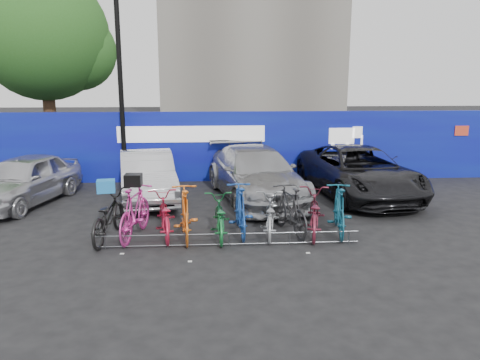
{
  "coord_description": "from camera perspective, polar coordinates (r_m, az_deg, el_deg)",
  "views": [
    {
      "loc": [
        -0.38,
        -10.03,
        3.5
      ],
      "look_at": [
        0.4,
        2.0,
        0.88
      ],
      "focal_mm": 35.0,
      "sensor_mm": 36.0,
      "label": 1
    }
  ],
  "objects": [
    {
      "name": "tree",
      "position": [
        21.14,
        -22.18,
        15.66
      ],
      "size": [
        5.4,
        5.2,
        7.8
      ],
      "color": "#382314",
      "rests_on": "ground"
    },
    {
      "name": "hoarding",
      "position": [
        16.2,
        -2.31,
        4.11
      ],
      "size": [
        22.0,
        0.18,
        2.4
      ],
      "color": "#0D0A93",
      "rests_on": "ground"
    },
    {
      "name": "bike_1",
      "position": [
        10.67,
        -12.69,
        -3.83
      ],
      "size": [
        0.89,
        2.05,
        1.19
      ],
      "primitive_type": "imported",
      "rotation": [
        0.0,
        0.0,
        2.97
      ],
      "color": "#D23193",
      "rests_on": "ground"
    },
    {
      "name": "bike_rack",
      "position": [
        10.01,
        -1.35,
        -7.22
      ],
      "size": [
        5.6,
        0.03,
        0.3
      ],
      "color": "#595B60",
      "rests_on": "ground"
    },
    {
      "name": "bike_7",
      "position": [
        10.78,
        6.12,
        -3.61
      ],
      "size": [
        0.95,
        1.95,
        1.13
      ],
      "primitive_type": "imported",
      "rotation": [
        0.0,
        0.0,
        3.37
      ],
      "color": "#27282A",
      "rests_on": "ground"
    },
    {
      "name": "cargo_crate",
      "position": [
        10.57,
        -16.02,
        -0.72
      ],
      "size": [
        0.43,
        0.35,
        0.27
      ],
      "primitive_type": "cube",
      "rotation": [
        0.0,
        0.0,
        0.16
      ],
      "color": "#1D73BF",
      "rests_on": "bike_0"
    },
    {
      "name": "bike_3",
      "position": [
        10.45,
        -6.69,
        -3.98
      ],
      "size": [
        0.73,
        2.01,
        1.18
      ],
      "primitive_type": "imported",
      "rotation": [
        0.0,
        0.0,
        3.23
      ],
      "color": "orange",
      "rests_on": "ground"
    },
    {
      "name": "cargo_topcase",
      "position": [
        10.5,
        -12.88,
        -0.01
      ],
      "size": [
        0.37,
        0.33,
        0.27
      ],
      "primitive_type": "cube",
      "rotation": [
        0.0,
        0.0,
        -0.02
      ],
      "color": "black",
      "rests_on": "bike_1"
    },
    {
      "name": "car_1",
      "position": [
        13.98,
        -11.24,
        0.48
      ],
      "size": [
        2.22,
        4.45,
        1.4
      ],
      "primitive_type": "imported",
      "rotation": [
        0.0,
        0.0,
        0.18
      ],
      "color": "silver",
      "rests_on": "ground"
    },
    {
      "name": "ground",
      "position": [
        10.63,
        -1.48,
        -6.96
      ],
      "size": [
        100.0,
        100.0,
        0.0
      ],
      "primitive_type": "plane",
      "color": "black",
      "rests_on": "ground"
    },
    {
      "name": "bike_8",
      "position": [
        10.77,
        8.97,
        -4.0
      ],
      "size": [
        1.07,
        2.04,
        1.02
      ],
      "primitive_type": "imported",
      "rotation": [
        0.0,
        0.0,
        2.93
      ],
      "color": "maroon",
      "rests_on": "ground"
    },
    {
      "name": "bike_6",
      "position": [
        10.63,
        3.59,
        -4.36
      ],
      "size": [
        0.83,
        1.82,
        0.92
      ],
      "primitive_type": "imported",
      "rotation": [
        0.0,
        0.0,
        3.02
      ],
      "color": "#989CA0",
      "rests_on": "ground"
    },
    {
      "name": "car_2",
      "position": [
        13.77,
        1.92,
        0.77
      ],
      "size": [
        3.06,
        5.52,
        1.51
      ],
      "primitive_type": "imported",
      "rotation": [
        0.0,
        0.0,
        0.19
      ],
      "color": "#9A9B9E",
      "rests_on": "ground"
    },
    {
      "name": "bike_9",
      "position": [
        10.93,
        12.0,
        -3.57
      ],
      "size": [
        0.84,
        1.95,
        1.14
      ],
      "primitive_type": "imported",
      "rotation": [
        0.0,
        0.0,
        2.98
      ],
      "color": "#14556D",
      "rests_on": "ground"
    },
    {
      "name": "bike_2",
      "position": [
        10.65,
        -9.23,
        -4.32
      ],
      "size": [
        0.94,
        1.94,
        0.98
      ],
      "primitive_type": "imported",
      "rotation": [
        0.0,
        0.0,
        3.3
      ],
      "color": "#BB1C3A",
      "rests_on": "ground"
    },
    {
      "name": "bike_5",
      "position": [
        10.67,
        0.03,
        -3.61
      ],
      "size": [
        0.61,
        1.95,
        1.16
      ],
      "primitive_type": "imported",
      "rotation": [
        0.0,
        0.0,
        3.18
      ],
      "color": "#1B479E",
      "rests_on": "ground"
    },
    {
      "name": "bike_4",
      "position": [
        10.46,
        -2.55,
        -4.59
      ],
      "size": [
        0.66,
        1.8,
        0.94
      ],
      "primitive_type": "imported",
      "rotation": [
        0.0,
        0.0,
        3.16
      ],
      "color": "#196F33",
      "rests_on": "ground"
    },
    {
      "name": "bike_0",
      "position": [
        10.74,
        -15.81,
        -4.23
      ],
      "size": [
        0.94,
        2.11,
        1.07
      ],
      "primitive_type": "imported",
      "rotation": [
        0.0,
        0.0,
        3.03
      ],
      "color": "black",
      "rests_on": "ground"
    },
    {
      "name": "car_3",
      "position": [
        14.55,
        14.23,
        0.98
      ],
      "size": [
        3.06,
        5.6,
        1.49
      ],
      "primitive_type": "imported",
      "rotation": [
        0.0,
        0.0,
        0.11
      ],
      "color": "black",
      "rests_on": "ground"
    },
    {
      "name": "lamppost",
      "position": [
        15.69,
        -14.35,
        11.06
      ],
      "size": [
        0.25,
        0.5,
        6.11
      ],
      "color": "black",
      "rests_on": "ground"
    },
    {
      "name": "car_0",
      "position": [
        14.53,
        -24.87,
        0.03
      ],
      "size": [
        2.62,
        4.42,
        1.41
      ],
      "primitive_type": "imported",
      "rotation": [
        0.0,
        0.0,
        -0.24
      ],
      "color": "#B2B2B7",
      "rests_on": "ground"
    }
  ]
}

